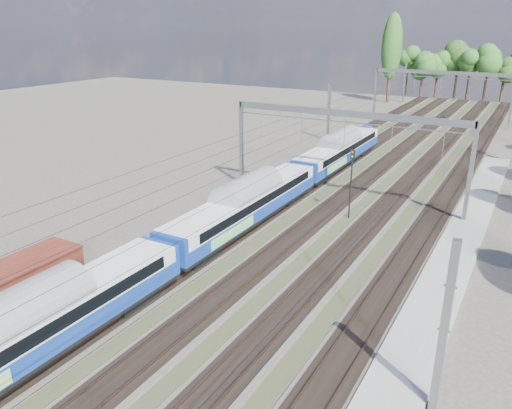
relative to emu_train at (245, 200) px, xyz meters
The scene contains 9 objects.
ground 19.67m from the emu_train, 76.65° to the right, with size 220.00×220.00×0.00m, color #47423A.
track_bed 26.55m from the emu_train, 80.20° to the left, with size 21.00×130.00×0.34m.
platform 16.72m from the emu_train, ahead, with size 3.00×70.00×0.30m, color gray.
catenary 34.28m from the emu_train, 81.85° to the left, with size 25.65×130.00×9.00m.
tree_belt 71.15m from the emu_train, 80.20° to the left, with size 39.38×101.49×11.42m.
poplar 80.20m from the emu_train, 97.21° to the left, with size 4.40×4.40×19.04m.
emu_train is the anchor object (origin of this frame).
worker 56.98m from the emu_train, 83.83° to the left, with size 0.63×0.41×1.73m, color black.
signal_near 9.84m from the emu_train, 45.92° to the left, with size 0.45×0.41×6.34m.
Camera 1 is at (15.81, -14.80, 16.59)m, focal length 35.00 mm.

